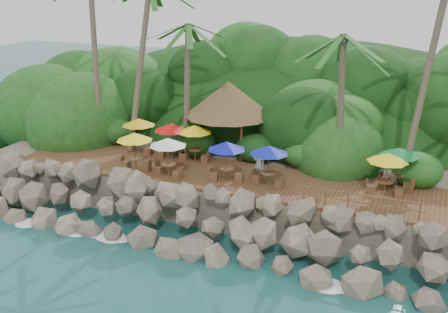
% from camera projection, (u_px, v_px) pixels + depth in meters
% --- Properties ---
extents(ground, '(140.00, 140.00, 0.00)m').
position_uv_depth(ground, '(178.00, 258.00, 26.32)').
color(ground, '#19514F').
rests_on(ground, ground).
extents(land_base, '(32.00, 25.20, 2.10)m').
position_uv_depth(land_base, '(275.00, 146.00, 39.99)').
color(land_base, gray).
rests_on(land_base, ground).
extents(jungle_hill, '(44.80, 28.00, 15.40)m').
position_uv_depth(jungle_hill, '(299.00, 133.00, 46.90)').
color(jungle_hill, '#143811').
rests_on(jungle_hill, ground).
extents(seawall, '(29.00, 4.00, 2.30)m').
position_uv_depth(seawall, '(195.00, 221.00, 27.70)').
color(seawall, gray).
rests_on(seawall, ground).
extents(terrace, '(26.00, 5.00, 0.20)m').
position_uv_depth(terrace, '(224.00, 176.00, 30.87)').
color(terrace, brown).
rests_on(terrace, land_base).
extents(jungle_foliage, '(44.00, 16.00, 12.00)m').
position_uv_depth(jungle_foliage, '(270.00, 164.00, 39.46)').
color(jungle_foliage, '#143811').
rests_on(jungle_foliage, ground).
extents(foam_line, '(25.20, 0.80, 0.06)m').
position_uv_depth(foam_line, '(181.00, 255.00, 26.58)').
color(foam_line, white).
rests_on(foam_line, ground).
extents(palapa, '(5.59, 5.59, 4.60)m').
position_uv_depth(palapa, '(229.00, 99.00, 33.77)').
color(palapa, brown).
rests_on(palapa, ground).
extents(dining_clusters, '(18.03, 5.24, 2.30)m').
position_uv_depth(dining_clusters, '(227.00, 142.00, 30.38)').
color(dining_clusters, brown).
rests_on(dining_clusters, terrace).
extents(railing, '(6.10, 0.10, 1.00)m').
position_uv_depth(railing, '(360.00, 201.00, 25.70)').
color(railing, brown).
rests_on(railing, terrace).
extents(waiter, '(0.65, 0.45, 1.74)m').
position_uv_depth(waiter, '(259.00, 164.00, 30.00)').
color(waiter, silver).
rests_on(waiter, terrace).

